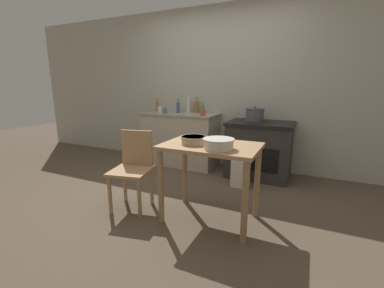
{
  "coord_description": "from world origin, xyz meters",
  "views": [
    {
      "loc": [
        1.4,
        -2.5,
        1.34
      ],
      "look_at": [
        0.0,
        0.5,
        0.57
      ],
      "focal_mm": 24.0,
      "sensor_mm": 36.0,
      "label": 1
    }
  ],
  "objects_px": {
    "mixing_bowl_small": "(219,143)",
    "bottle_center": "(197,107)",
    "bottle_mid_left": "(202,109)",
    "bottle_center_left": "(188,106)",
    "stock_pot": "(255,115)",
    "cup_center_right": "(160,110)",
    "cup_right": "(203,113)",
    "work_table": "(211,159)",
    "mixing_bowl_large": "(194,140)",
    "chair": "(133,167)",
    "stove": "(259,149)",
    "bottle_left": "(178,107)",
    "cup_mid_right": "(165,111)",
    "flour_sack": "(240,173)",
    "bottle_far_left": "(157,106)"
  },
  "relations": [
    {
      "from": "mixing_bowl_small",
      "to": "bottle_center",
      "type": "bearing_deg",
      "value": 119.25
    },
    {
      "from": "chair",
      "to": "cup_mid_right",
      "type": "xyz_separation_m",
      "value": [
        -0.47,
        1.48,
        0.46
      ]
    },
    {
      "from": "bottle_mid_left",
      "to": "cup_right",
      "type": "bearing_deg",
      "value": -66.77
    },
    {
      "from": "stock_pot",
      "to": "mixing_bowl_large",
      "type": "height_order",
      "value": "stock_pot"
    },
    {
      "from": "stove",
      "to": "bottle_center_left",
      "type": "distance_m",
      "value": 1.4
    },
    {
      "from": "stove",
      "to": "flour_sack",
      "type": "xyz_separation_m",
      "value": [
        -0.14,
        -0.53,
        -0.22
      ]
    },
    {
      "from": "flour_sack",
      "to": "mixing_bowl_small",
      "type": "relative_size",
      "value": 1.32
    },
    {
      "from": "stock_pot",
      "to": "mixing_bowl_small",
      "type": "bearing_deg",
      "value": -89.1
    },
    {
      "from": "chair",
      "to": "bottle_left",
      "type": "relative_size",
      "value": 3.61
    },
    {
      "from": "cup_center_right",
      "to": "cup_right",
      "type": "relative_size",
      "value": 1.16
    },
    {
      "from": "cup_center_right",
      "to": "bottle_left",
      "type": "bearing_deg",
      "value": 22.2
    },
    {
      "from": "cup_center_right",
      "to": "mixing_bowl_small",
      "type": "bearing_deg",
      "value": -45.03
    },
    {
      "from": "mixing_bowl_small",
      "to": "bottle_center",
      "type": "relative_size",
      "value": 1.09
    },
    {
      "from": "chair",
      "to": "stove",
      "type": "bearing_deg",
      "value": 44.17
    },
    {
      "from": "mixing_bowl_large",
      "to": "mixing_bowl_small",
      "type": "bearing_deg",
      "value": -17.11
    },
    {
      "from": "work_table",
      "to": "bottle_center",
      "type": "distance_m",
      "value": 1.99
    },
    {
      "from": "bottle_far_left",
      "to": "cup_center_right",
      "type": "xyz_separation_m",
      "value": [
        0.14,
        -0.14,
        -0.04
      ]
    },
    {
      "from": "bottle_mid_left",
      "to": "bottle_center_left",
      "type": "distance_m",
      "value": 0.3
    },
    {
      "from": "bottle_center",
      "to": "cup_center_right",
      "type": "xyz_separation_m",
      "value": [
        -0.56,
        -0.26,
        -0.05
      ]
    },
    {
      "from": "bottle_left",
      "to": "bottle_mid_left",
      "type": "distance_m",
      "value": 0.42
    },
    {
      "from": "chair",
      "to": "cup_mid_right",
      "type": "distance_m",
      "value": 1.61
    },
    {
      "from": "mixing_bowl_large",
      "to": "cup_center_right",
      "type": "bearing_deg",
      "value": 131.04
    },
    {
      "from": "bottle_mid_left",
      "to": "cup_center_right",
      "type": "relative_size",
      "value": 1.85
    },
    {
      "from": "mixing_bowl_small",
      "to": "bottle_center",
      "type": "height_order",
      "value": "bottle_center"
    },
    {
      "from": "flour_sack",
      "to": "cup_mid_right",
      "type": "xyz_separation_m",
      "value": [
        -1.4,
        0.42,
        0.73
      ]
    },
    {
      "from": "stock_pot",
      "to": "mixing_bowl_large",
      "type": "relative_size",
      "value": 1.06
    },
    {
      "from": "stock_pot",
      "to": "cup_mid_right",
      "type": "relative_size",
      "value": 3.04
    },
    {
      "from": "bottle_left",
      "to": "cup_center_right",
      "type": "xyz_separation_m",
      "value": [
        -0.29,
        -0.12,
        -0.04
      ]
    },
    {
      "from": "stove",
      "to": "bottle_mid_left",
      "type": "bearing_deg",
      "value": 171.44
    },
    {
      "from": "bottle_left",
      "to": "bottle_center_left",
      "type": "xyz_separation_m",
      "value": [
        0.13,
        0.12,
        0.02
      ]
    },
    {
      "from": "mixing_bowl_large",
      "to": "bottle_center",
      "type": "xyz_separation_m",
      "value": [
        -0.76,
        1.77,
        0.15
      ]
    },
    {
      "from": "chair",
      "to": "bottle_far_left",
      "type": "relative_size",
      "value": 3.63
    },
    {
      "from": "mixing_bowl_small",
      "to": "bottle_center_left",
      "type": "height_order",
      "value": "bottle_center_left"
    },
    {
      "from": "work_table",
      "to": "cup_center_right",
      "type": "relative_size",
      "value": 9.02
    },
    {
      "from": "mixing_bowl_large",
      "to": "flour_sack",
      "type": "bearing_deg",
      "value": 77.73
    },
    {
      "from": "bottle_center",
      "to": "cup_mid_right",
      "type": "xyz_separation_m",
      "value": [
        -0.42,
        -0.34,
        -0.06
      ]
    },
    {
      "from": "bottle_far_left",
      "to": "cup_center_right",
      "type": "relative_size",
      "value": 2.3
    },
    {
      "from": "bottle_far_left",
      "to": "stove",
      "type": "bearing_deg",
      "value": -3.53
    },
    {
      "from": "bottle_far_left",
      "to": "bottle_center",
      "type": "distance_m",
      "value": 0.71
    },
    {
      "from": "chair",
      "to": "mixing_bowl_large",
      "type": "xyz_separation_m",
      "value": [
        0.71,
        0.04,
        0.36
      ]
    },
    {
      "from": "chair",
      "to": "cup_center_right",
      "type": "bearing_deg",
      "value": 99.57
    },
    {
      "from": "work_table",
      "to": "mixing_bowl_large",
      "type": "distance_m",
      "value": 0.25
    },
    {
      "from": "mixing_bowl_small",
      "to": "cup_center_right",
      "type": "distance_m",
      "value": 2.27
    },
    {
      "from": "stock_pot",
      "to": "bottle_far_left",
      "type": "relative_size",
      "value": 1.15
    },
    {
      "from": "cup_center_right",
      "to": "cup_right",
      "type": "bearing_deg",
      "value": -8.74
    },
    {
      "from": "chair",
      "to": "bottle_far_left",
      "type": "distance_m",
      "value": 1.92
    },
    {
      "from": "mixing_bowl_large",
      "to": "chair",
      "type": "bearing_deg",
      "value": -176.64
    },
    {
      "from": "mixing_bowl_small",
      "to": "cup_right",
      "type": "height_order",
      "value": "cup_right"
    },
    {
      "from": "stock_pot",
      "to": "bottle_center_left",
      "type": "xyz_separation_m",
      "value": [
        -1.16,
        0.19,
        0.07
      ]
    },
    {
      "from": "bottle_far_left",
      "to": "bottle_left",
      "type": "height_order",
      "value": "bottle_left"
    }
  ]
}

